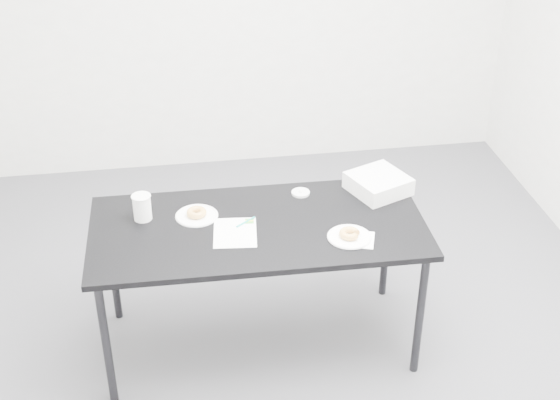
{
  "coord_description": "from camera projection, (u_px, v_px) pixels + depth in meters",
  "views": [
    {
      "loc": [
        -0.51,
        -3.3,
        2.84
      ],
      "look_at": [
        0.01,
        0.02,
        0.81
      ],
      "focal_mm": 50.0,
      "sensor_mm": 36.0,
      "label": 1
    }
  ],
  "objects": [
    {
      "name": "pen",
      "position": [
        246.0,
        222.0,
        3.85
      ],
      "size": [
        0.1,
        0.08,
        0.01
      ],
      "primitive_type": "cylinder",
      "rotation": [
        0.0,
        1.57,
        0.65
      ],
      "color": "#0D988F",
      "rests_on": "scorecard"
    },
    {
      "name": "coffee_cup",
      "position": [
        142.0,
        207.0,
        3.85
      ],
      "size": [
        0.09,
        0.09,
        0.14
      ],
      "primitive_type": "cylinder",
      "color": "white",
      "rests_on": "table"
    },
    {
      "name": "cup_lid",
      "position": [
        301.0,
        193.0,
        4.09
      ],
      "size": [
        0.1,
        0.1,
        0.01
      ],
      "primitive_type": "cylinder",
      "color": "silver",
      "rests_on": "table"
    },
    {
      "name": "scorecard",
      "position": [
        235.0,
        233.0,
        3.78
      ],
      "size": [
        0.23,
        0.28,
        0.0
      ],
      "primitive_type": "cube",
      "rotation": [
        0.0,
        0.0,
        -0.1
      ],
      "color": "white",
      "rests_on": "table"
    },
    {
      "name": "plate_far",
      "position": [
        197.0,
        216.0,
        3.9
      ],
      "size": [
        0.21,
        0.21,
        0.01
      ],
      "primitive_type": "cylinder",
      "color": "white",
      "rests_on": "table"
    },
    {
      "name": "logo_patch",
      "position": [
        249.0,
        221.0,
        3.86
      ],
      "size": [
        0.05,
        0.05,
        0.0
      ],
      "primitive_type": "cube",
      "rotation": [
        0.0,
        0.0,
        -0.1
      ],
      "color": "green",
      "rests_on": "scorecard"
    },
    {
      "name": "donut_near",
      "position": [
        350.0,
        234.0,
        3.73
      ],
      "size": [
        0.13,
        0.13,
        0.03
      ],
      "primitive_type": "torus",
      "rotation": [
        0.0,
        0.0,
        -0.45
      ],
      "color": "gold",
      "rests_on": "plate_near"
    },
    {
      "name": "plate_near",
      "position": [
        349.0,
        237.0,
        3.74
      ],
      "size": [
        0.21,
        0.21,
        0.01
      ],
      "primitive_type": "cylinder",
      "color": "white",
      "rests_on": "napkin"
    },
    {
      "name": "napkin",
      "position": [
        358.0,
        239.0,
        3.73
      ],
      "size": [
        0.19,
        0.19,
        0.0
      ],
      "primitive_type": "cube",
      "rotation": [
        0.0,
        0.0,
        -0.31
      ],
      "color": "white",
      "rests_on": "table"
    },
    {
      "name": "table",
      "position": [
        258.0,
        235.0,
        3.86
      ],
      "size": [
        1.66,
        0.8,
        0.75
      ],
      "rotation": [
        0.0,
        0.0,
        -0.02
      ],
      "color": "black",
      "rests_on": "floor"
    },
    {
      "name": "donut_far",
      "position": [
        197.0,
        212.0,
        3.89
      ],
      "size": [
        0.12,
        0.12,
        0.03
      ],
      "primitive_type": "torus",
      "rotation": [
        0.0,
        0.0,
        -0.23
      ],
      "color": "gold",
      "rests_on": "plate_far"
    },
    {
      "name": "bakery_box",
      "position": [
        378.0,
        184.0,
        4.1
      ],
      "size": [
        0.36,
        0.36,
        0.09
      ],
      "primitive_type": "cube",
      "rotation": [
        0.0,
        0.0,
        0.4
      ],
      "color": "white",
      "rests_on": "table"
    },
    {
      "name": "floor",
      "position": [
        278.0,
        327.0,
        4.32
      ],
      "size": [
        4.0,
        4.0,
        0.0
      ],
      "primitive_type": "plane",
      "color": "#454549",
      "rests_on": "ground"
    }
  ]
}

